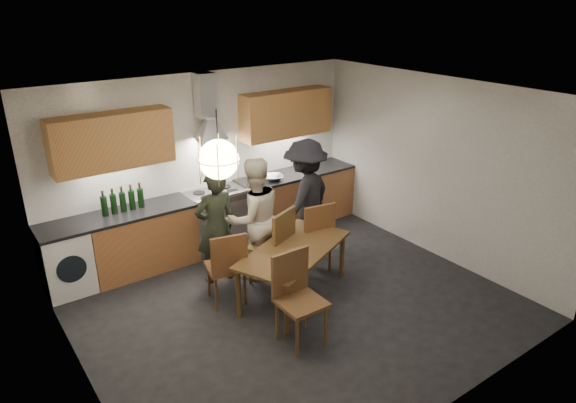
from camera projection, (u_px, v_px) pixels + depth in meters
ground at (293, 303)px, 6.46m from camera, size 5.00×5.00×0.00m
room_shell at (294, 175)px, 5.82m from camera, size 5.02×4.52×2.61m
counter_run at (219, 219)px, 7.77m from camera, size 5.00×0.62×0.90m
range_stove at (218, 219)px, 7.76m from camera, size 0.90×0.60×0.92m
wall_fixtures at (208, 125)px, 7.31m from camera, size 4.30×0.54×1.10m
pendant_lamp at (219, 159)px, 5.05m from camera, size 0.43×0.43×0.70m
dining_table at (294, 254)px, 6.40m from camera, size 1.80×1.39×0.68m
chair_back_left at (227, 264)px, 6.23m from camera, size 0.54×0.54×0.99m
chair_back_mid at (276, 242)px, 6.68m from camera, size 0.63×0.63×1.07m
chair_back_right at (315, 232)px, 7.01m from camera, size 0.53×0.53×1.03m
chair_front at (296, 291)px, 5.60m from camera, size 0.48×0.48×1.04m
person_left at (216, 227)px, 6.71m from camera, size 0.59×0.41×1.56m
person_mid at (254, 218)px, 6.82m from camera, size 0.86×0.69×1.68m
person_right at (305, 198)px, 7.41m from camera, size 1.29×1.04×1.74m
mixing_bowl at (273, 178)px, 8.03m from camera, size 0.41×0.41×0.08m
stock_pot at (306, 166)px, 8.46m from camera, size 0.23×0.23×0.15m
wine_bottles at (122, 199)px, 6.83m from camera, size 0.58×0.08×0.35m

